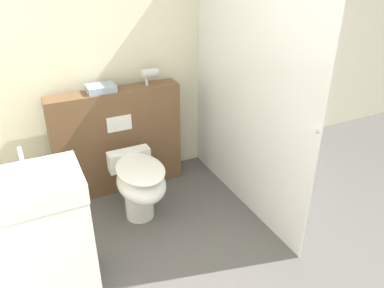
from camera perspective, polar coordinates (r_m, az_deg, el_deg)
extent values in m
cube|color=beige|center=(3.55, -7.95, 13.96)|extent=(8.00, 0.06, 2.50)
cube|color=brown|center=(3.53, -11.17, 0.49)|extent=(1.17, 0.20, 0.99)
cube|color=white|center=(3.35, -11.00, 3.06)|extent=(0.22, 0.01, 0.14)
cube|color=silver|center=(3.07, 8.33, 8.68)|extent=(0.01, 1.71, 2.18)
sphere|color=#B2B2B7|center=(2.50, 18.72, 1.89)|extent=(0.04, 0.04, 0.04)
cylinder|color=white|center=(3.25, -8.08, -8.12)|extent=(0.24, 0.24, 0.37)
ellipsoid|color=white|center=(3.06, -7.76, -5.88)|extent=(0.38, 0.54, 0.24)
ellipsoid|color=white|center=(2.99, -7.92, -3.76)|extent=(0.37, 0.53, 0.02)
cube|color=white|center=(3.28, -9.55, -2.31)|extent=(0.36, 0.12, 0.17)
cube|color=white|center=(2.62, -21.81, -14.46)|extent=(0.59, 0.44, 0.79)
cube|color=white|center=(2.36, -23.72, -6.09)|extent=(0.61, 0.44, 0.13)
cylinder|color=silver|center=(2.40, -24.54, -1.96)|extent=(0.02, 0.02, 0.14)
cylinder|color=#B7B7BC|center=(3.40, -6.51, 10.70)|extent=(0.14, 0.07, 0.07)
cone|color=#B7B7BC|center=(3.43, -5.12, 10.91)|extent=(0.03, 0.06, 0.06)
cylinder|color=#B7B7BC|center=(3.41, -6.92, 9.71)|extent=(0.03, 0.03, 0.10)
cube|color=#8C9EAD|center=(3.32, -13.71, 8.26)|extent=(0.24, 0.18, 0.06)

